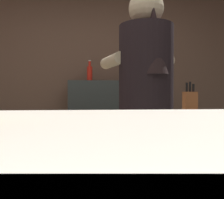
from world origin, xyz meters
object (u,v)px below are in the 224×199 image
Objects in this scene: bartender at (146,106)px; mixing_bowl at (70,114)px; bottle_hot_sauce at (124,75)px; bottle_olive_oil at (90,73)px; knife_block at (190,103)px; chefs_knife at (169,116)px.

mixing_bowl is at bearing 37.55° from bartender.
bartender reaches higher than bottle_hot_sauce.
bottle_olive_oil is 0.46m from bottle_hot_sauce.
bartender is 8.39× the size of bottle_hot_sauce.
bottle_olive_oil reaches higher than knife_block.
chefs_knife is at bearing -175.82° from knife_block.
bartender is 6.85× the size of bottle_olive_oil.
mixing_bowl is 0.72× the size of bottle_olive_oil.
bartender is 1.64m from bottle_olive_oil.
bartender is at bearing -77.40° from bottle_olive_oil.
mixing_bowl is 1.45m from bottle_hot_sauce.
bottle_olive_oil is 1.22× the size of bottle_hot_sauce.
knife_block is at bearing -60.59° from bartender.
bartender is at bearing -39.64° from mixing_bowl.
bartender is at bearing -93.28° from bottle_hot_sauce.
bartender is 6.12× the size of knife_block.
bottle_olive_oil is (0.15, 1.15, 0.42)m from mixing_bowl.
knife_block is 1.55× the size of mixing_bowl.
mixing_bowl is 0.78m from chefs_knife.
bottle_hot_sauce is (0.10, 1.68, 0.32)m from bartender.
knife_block is at bearing -54.75° from bottle_olive_oil.
bottle_hot_sauce is (-0.18, 1.27, 0.42)m from chefs_knife.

